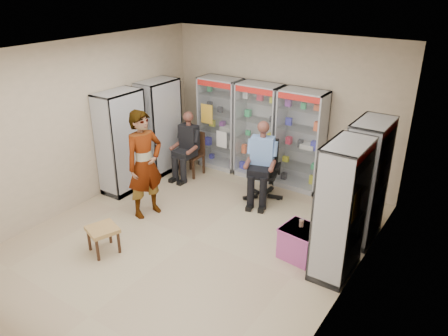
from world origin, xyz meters
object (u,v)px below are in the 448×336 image
Objects in this scene: office_chair at (263,170)px; pink_trunk at (300,243)px; woven_stool_a at (339,221)px; standing_man at (145,164)px; cabinet_back_right at (301,141)px; cabinet_right_near at (341,211)px; cabinet_back_mid at (258,132)px; cabinet_right_far at (365,182)px; woven_stool_b at (104,240)px; cabinet_left_far at (160,127)px; cabinet_left_near at (122,143)px; cabinet_back_left at (220,124)px; seated_shopkeeper at (262,164)px; wooden_chair at (192,154)px.

pink_trunk is (1.43, -1.38, -0.33)m from office_chair.
standing_man is (-3.08, -1.35, 0.78)m from woven_stool_a.
woven_stool_a is 0.20× the size of standing_man.
cabinet_right_near is at bearing -53.84° from cabinet_back_right.
cabinet_right_near reaches higher than woven_stool_a.
cabinet_back_right is at bearing 0.00° from cabinet_back_mid.
cabinet_right_far reaches higher than woven_stool_b.
cabinet_left_far is 1.00× the size of cabinet_left_near.
cabinet_left_near is at bearing 177.45° from pink_trunk.
cabinet_right_far is (2.58, -1.13, 0.00)m from cabinet_back_mid.
woven_stool_b is at bearing 24.62° from cabinet_left_far.
pink_trunk is (2.97, -2.20, -0.75)m from cabinet_back_left.
cabinet_back_left is 3.81× the size of pink_trunk.
cabinet_left_far reaches higher than seated_shopkeeper.
cabinet_left_far is at bearing 176.82° from woven_stool_a.
cabinet_back_mid is 1.00× the size of cabinet_back_right.
cabinet_back_left is 0.95m from cabinet_back_mid.
cabinet_left_near is 4.66× the size of woven_stool_b.
seated_shopkeeper reaches higher than wooden_chair.
cabinet_back_right is 2.98m from cabinet_left_far.
seated_shopkeeper reaches higher than pink_trunk.
cabinet_left_far is 3.81× the size of pink_trunk.
standing_man is at bearing -148.07° from seated_shopkeeper.
pink_trunk reaches higher than woven_stool_b.
cabinet_right_near is 3.42m from standing_man.
cabinet_back_left reaches higher than wooden_chair.
cabinet_back_mid is 3.90m from woven_stool_b.
cabinet_back_right is 1.92m from woven_stool_a.
cabinet_back_right is 1.03× the size of standing_man.
woven_stool_b is (-1.17, -2.96, -0.36)m from office_chair.
woven_stool_a is (-0.33, -0.03, -0.81)m from cabinet_right_far.
cabinet_back_mid is at bearing 108.61° from office_chair.
office_chair is (2.47, 0.11, -0.42)m from cabinet_left_far.
cabinet_left_far is at bearing 87.43° from cabinet_right_far.
woven_stool_b is (-0.58, -3.78, -0.79)m from cabinet_back_mid.
cabinet_right_near is at bearing -32.28° from cabinet_back_left.
cabinet_left_far and cabinet_left_near have the same top height.
woven_stool_a is at bearing 42.79° from woven_stool_b.
cabinet_right_near is 2.43m from seated_shopkeeper.
cabinet_back_right is 2.33m from wooden_chair.
cabinet_back_left is at bearing 95.66° from woven_stool_b.
cabinet_back_right is at bearing 115.80° from pink_trunk.
cabinet_right_near reaches higher than pink_trunk.
cabinet_left_near is (-4.46, 0.20, 0.00)m from cabinet_right_near.
pink_trunk is at bearing 71.89° from cabinet_left_far.
cabinet_right_near is at bearing -72.04° from standing_man.
cabinet_back_mid and cabinet_right_near have the same top height.
cabinet_right_near is 1.03× the size of standing_man.
wooden_chair is 1.88m from standing_man.
cabinet_back_mid is at bearing 31.31° from wooden_chair.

